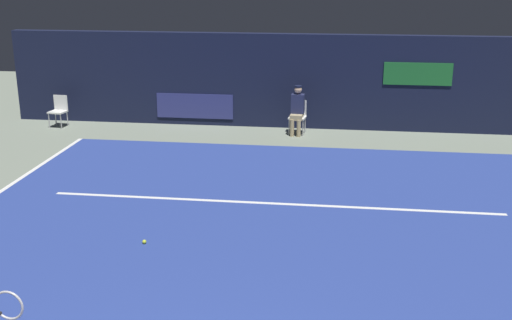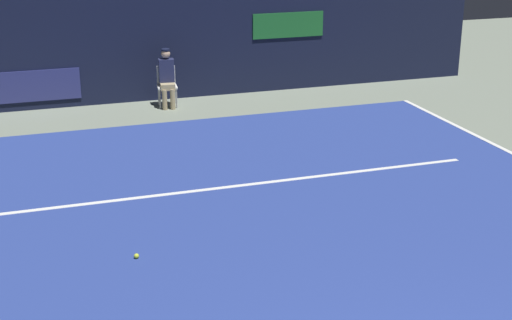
% 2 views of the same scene
% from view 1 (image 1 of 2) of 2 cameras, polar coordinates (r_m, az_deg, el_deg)
% --- Properties ---
extents(ground_plane, '(32.86, 32.86, 0.00)m').
position_cam_1_polar(ground_plane, '(10.10, 0.10, -8.43)').
color(ground_plane, gray).
extents(court_surface, '(11.08, 12.39, 0.01)m').
position_cam_1_polar(court_surface, '(10.09, 0.10, -8.40)').
color(court_surface, navy).
rests_on(court_surface, ground).
extents(line_service, '(8.64, 0.10, 0.01)m').
position_cam_1_polar(line_service, '(12.07, 1.44, -3.95)').
color(line_service, white).
rests_on(line_service, court_surface).
extents(back_wall, '(16.30, 0.33, 2.60)m').
position_cam_1_polar(back_wall, '(17.61, 3.63, 7.11)').
color(back_wall, '#141933').
rests_on(back_wall, ground).
extents(line_judge_on_chair, '(0.48, 0.56, 1.32)m').
position_cam_1_polar(line_judge_on_chair, '(16.93, 3.76, 4.59)').
color(line_judge_on_chair, white).
rests_on(line_judge_on_chair, ground).
extents(courtside_chair_near, '(0.49, 0.46, 0.88)m').
position_cam_1_polar(courtside_chair_near, '(18.61, -17.40, 4.41)').
color(courtside_chair_near, white).
rests_on(courtside_chair_near, ground).
extents(tennis_ball, '(0.07, 0.07, 0.07)m').
position_cam_1_polar(tennis_ball, '(10.54, -10.07, -7.29)').
color(tennis_ball, '#CCE033').
rests_on(tennis_ball, court_surface).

